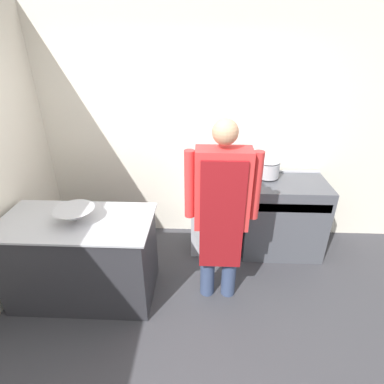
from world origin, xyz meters
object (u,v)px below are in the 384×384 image
(mixing_bowl, at_px, (75,215))
(stock_pot, at_px, (268,168))
(person_cook, at_px, (222,206))
(fridge_unit, at_px, (215,214))
(stove, at_px, (282,216))

(mixing_bowl, xyz_separation_m, stock_pot, (1.87, 0.95, 0.10))
(person_cook, bearing_deg, fridge_unit, 90.79)
(fridge_unit, height_order, mixing_bowl, mixing_bowl)
(mixing_bowl, bearing_deg, fridge_unit, 34.62)
(mixing_bowl, height_order, stock_pot, stock_pot)
(stock_pot, bearing_deg, mixing_bowl, -153.11)
(fridge_unit, relative_size, mixing_bowl, 2.44)
(stove, height_order, person_cook, person_cook)
(fridge_unit, xyz_separation_m, stock_pot, (0.58, 0.06, 0.59))
(stove, height_order, stock_pot, stock_pot)
(fridge_unit, bearing_deg, stock_pot, 5.57)
(fridge_unit, bearing_deg, person_cook, -89.21)
(fridge_unit, distance_m, stock_pot, 0.83)
(stove, distance_m, mixing_bowl, 2.29)
(person_cook, xyz_separation_m, stock_pot, (0.57, 0.90, 0.00))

